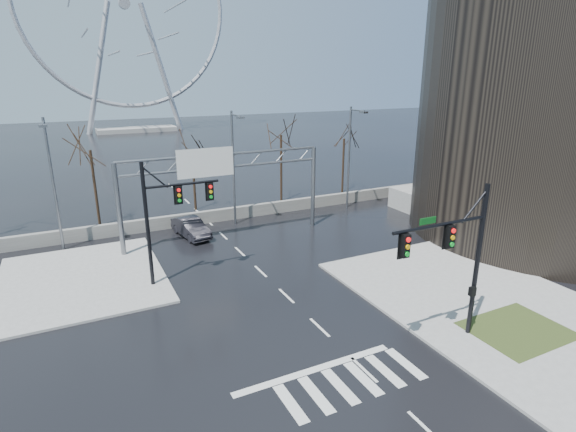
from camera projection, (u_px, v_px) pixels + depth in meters
ground at (320, 327)px, 23.86m from camera, size 260.00×260.00×0.00m
sidewalk_right_ext at (435, 276)px, 29.79m from camera, size 12.00×10.00×0.15m
sidewalk_far at (82, 279)px, 29.42m from camera, size 10.00×12.00×0.15m
grass_strip at (518, 330)px, 23.36m from camera, size 5.00×4.00×0.02m
tower_podium at (541, 205)px, 42.71m from camera, size 22.00×18.00×2.00m
barrier_wall at (209, 217)px, 40.78m from camera, size 52.00×0.50×1.10m
signal_mast_near at (459, 252)px, 21.13m from camera, size 5.52×0.41×8.00m
signal_mast_far at (165, 211)px, 27.58m from camera, size 4.72×0.41×8.00m
sign_gantry at (220, 178)px, 34.93m from camera, size 16.36×0.40×7.60m
streetlight_left at (52, 175)px, 32.52m from camera, size 0.50×2.55×10.00m
streetlight_mid at (234, 160)px, 38.47m from camera, size 0.50×2.55×10.00m
streetlight_right at (351, 150)px, 43.56m from camera, size 0.50×2.55×10.00m
tree_left at (91, 159)px, 38.33m from camera, size 3.75×3.75×7.50m
tree_center at (193, 158)px, 43.25m from camera, size 3.25×3.25×6.50m
tree_right at (281, 143)px, 45.90m from camera, size 3.90×3.90×7.80m
tree_far_right at (344, 145)px, 49.97m from camera, size 3.40×3.40×6.80m
ferris_wheel at (125, 13)px, 99.35m from camera, size 45.00×6.00×50.91m
car at (191, 228)px, 37.13m from camera, size 2.44×4.94×1.56m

